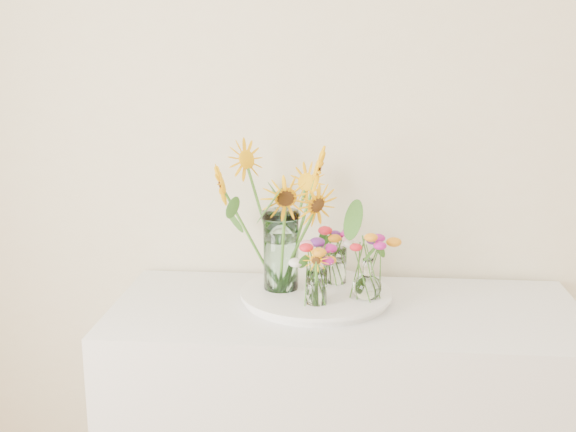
% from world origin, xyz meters
% --- Properties ---
extents(tray, '(0.44, 0.44, 0.02)m').
position_xyz_m(tray, '(-0.41, 1.98, 0.91)').
color(tray, white).
rests_on(tray, counter).
extents(mason_jar, '(0.12, 0.12, 0.25)m').
position_xyz_m(mason_jar, '(-0.52, 2.00, 1.05)').
color(mason_jar, '#ACDACB').
rests_on(mason_jar, tray).
extents(sunflower_bouquet, '(0.75, 0.75, 0.48)m').
position_xyz_m(sunflower_bouquet, '(-0.52, 2.00, 1.16)').
color(sunflower_bouquet, '#FFAF05').
rests_on(sunflower_bouquet, tray).
extents(small_vase_a, '(0.07, 0.07, 0.11)m').
position_xyz_m(small_vase_a, '(-0.40, 1.88, 0.98)').
color(small_vase_a, white).
rests_on(small_vase_a, tray).
extents(wildflower_posy_a, '(0.19, 0.19, 0.20)m').
position_xyz_m(wildflower_posy_a, '(-0.40, 1.88, 1.02)').
color(wildflower_posy_a, orange).
rests_on(wildflower_posy_a, tray).
extents(small_vase_b, '(0.11, 0.11, 0.13)m').
position_xyz_m(small_vase_b, '(-0.25, 1.94, 0.99)').
color(small_vase_b, white).
rests_on(small_vase_b, tray).
extents(wildflower_posy_b, '(0.21, 0.21, 0.22)m').
position_xyz_m(wildflower_posy_b, '(-0.25, 1.94, 1.03)').
color(wildflower_posy_b, orange).
rests_on(wildflower_posy_b, tray).
extents(small_vase_c, '(0.09, 0.09, 0.12)m').
position_xyz_m(small_vase_c, '(-0.35, 2.07, 0.98)').
color(small_vase_c, white).
rests_on(small_vase_c, tray).
extents(wildflower_posy_c, '(0.17, 0.17, 0.21)m').
position_xyz_m(wildflower_posy_c, '(-0.35, 2.07, 1.03)').
color(wildflower_posy_c, orange).
rests_on(wildflower_posy_c, tray).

